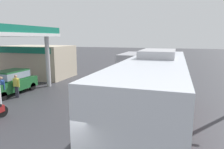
{
  "coord_description": "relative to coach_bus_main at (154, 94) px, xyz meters",
  "views": [
    {
      "loc": [
        3.01,
        -3.92,
        4.29
      ],
      "look_at": [
        -1.5,
        10.0,
        1.6
      ],
      "focal_mm": 32.53,
      "sensor_mm": 36.0,
      "label": 1
    }
  ],
  "objects": [
    {
      "name": "minibus_opposing_lane",
      "position": [
        -4.32,
        14.27,
        -0.25
      ],
      "size": [
        2.04,
        6.13,
        2.44
      ],
      "color": "#A5A5AD",
      "rests_on": "ground"
    },
    {
      "name": "gas_station_roadside",
      "position": [
        -13.54,
        7.33,
        0.91
      ],
      "size": [
        9.1,
        11.95,
        5.1
      ],
      "color": "#147259",
      "rests_on": "ground"
    },
    {
      "name": "pedestrian_by_shop",
      "position": [
        -9.98,
        2.18,
        -0.79
      ],
      "size": [
        0.55,
        0.22,
        1.66
      ],
      "color": "#33333F",
      "rests_on": "ground"
    },
    {
      "name": "pedestrian_near_pump",
      "position": [
        -10.44,
        1.34,
        -0.79
      ],
      "size": [
        0.55,
        0.22,
        1.66
      ],
      "color": "#33333F",
      "rests_on": "ground"
    },
    {
      "name": "ground",
      "position": [
        -2.09,
        14.74,
        -1.72
      ],
      "size": [
        120.0,
        120.0,
        0.0
      ],
      "primitive_type": "plane",
      "color": "#38383D"
    },
    {
      "name": "car_at_pump",
      "position": [
        -11.08,
        2.81,
        -0.71
      ],
      "size": [
        1.7,
        4.2,
        1.82
      ],
      "color": "#1E602D",
      "rests_on": "ground"
    },
    {
      "name": "coach_bus_main",
      "position": [
        0.0,
        0.0,
        0.0
      ],
      "size": [
        2.6,
        11.04,
        3.69
      ],
      "color": "silver",
      "rests_on": "ground"
    },
    {
      "name": "lane_divider_stripe",
      "position": [
        -2.09,
        9.74,
        -1.72
      ],
      "size": [
        0.16,
        50.0,
        0.01
      ],
      "primitive_type": "cube",
      "color": "#D8CC4C",
      "rests_on": "ground"
    }
  ]
}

